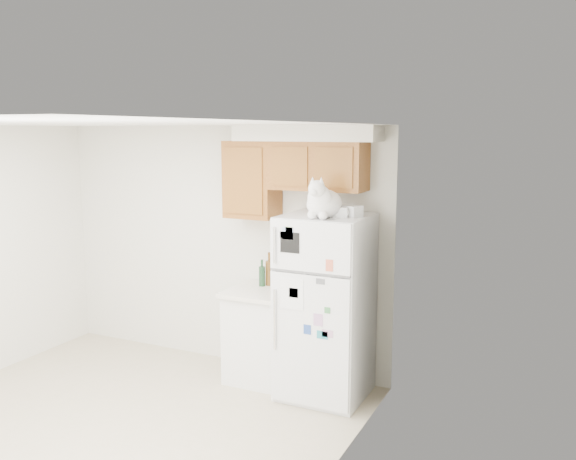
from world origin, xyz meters
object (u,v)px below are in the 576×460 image
Objects in this scene: storage_box_back at (351,211)px; bottle_amber at (269,269)px; base_counter at (263,334)px; storage_box_front at (339,212)px; refrigerator at (325,307)px; bottle_green at (262,273)px; cat at (323,202)px.

storage_box_back is 0.54× the size of bottle_amber.
bottle_amber is at bearing 94.22° from base_counter.
storage_box_back reaches higher than bottle_amber.
refrigerator is at bearing 146.49° from storage_box_front.
bottle_green is (-0.75, 0.19, 0.20)m from refrigerator.
cat is 3.51× the size of storage_box_front.
cat is (0.04, -0.16, 0.99)m from refrigerator.
storage_box_back is at bearing -14.06° from bottle_amber.
bottle_green is 0.80× the size of bottle_amber.
base_counter is at bearing 173.91° from refrigerator.
bottle_green is at bearing -168.15° from storage_box_back.
refrigerator is 3.23× the size of cat.
base_counter is at bearing 162.21° from cat.
storage_box_front reaches higher than refrigerator.
bottle_green is at bearing -128.44° from bottle_amber.
cat is 0.28m from storage_box_back.
cat is at bearing -77.32° from refrigerator.
refrigerator is 0.91m from storage_box_front.
bottle_amber is (0.05, 0.06, 0.03)m from bottle_green.
bottle_amber is (-0.74, 0.41, -0.75)m from cat.
base_counter is at bearing 159.20° from storage_box_front.
bottle_green is (-0.79, 0.35, -0.78)m from cat.
refrigerator is 0.93m from storage_box_back.
bottle_green is at bearing 152.69° from storage_box_front.
storage_box_back is (0.92, -0.05, 1.29)m from base_counter.
bottle_green is at bearing 118.34° from base_counter.
bottle_green is at bearing 165.72° from refrigerator.
storage_box_front is at bearing -111.07° from storage_box_back.
base_counter is 1.75× the size of cat.
storage_box_back reaches higher than base_counter.
cat reaches higher than storage_box_back.
base_counter is 1.54m from storage_box_front.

